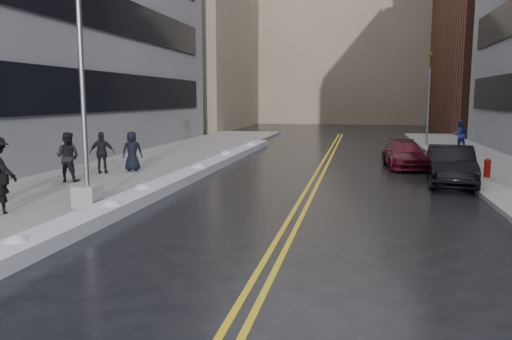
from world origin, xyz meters
The scene contains 16 objects.
ground centered at (0.00, 0.00, 0.00)m, with size 160.00×160.00×0.00m, color black.
sidewalk_west centered at (-5.75, 10.00, 0.07)m, with size 5.50×50.00×0.15m, color gray.
lane_line_left centered at (2.35, 10.00, 0.00)m, with size 0.12×50.00×0.01m, color gold.
lane_line_right centered at (2.65, 10.00, 0.00)m, with size 0.12×50.00×0.01m, color gold.
snow_ridge centered at (-2.45, 8.00, 0.17)m, with size 0.90×30.00×0.34m, color silver.
building_west_far centered at (-15.50, 44.00, 9.00)m, with size 14.00×22.00×18.00m, color gray.
building_far centered at (2.00, 60.00, 11.00)m, with size 36.00×16.00×22.00m, color gray.
lamppost centered at (-3.30, 2.00, 2.53)m, with size 0.65×0.65×7.62m.
fire_hydrant centered at (9.00, 10.00, 0.55)m, with size 0.26×0.26×0.73m.
traffic_signal centered at (8.50, 24.00, 3.40)m, with size 0.16×0.20×6.00m.
pedestrian_b centered at (-6.28, 5.81, 1.06)m, with size 0.88×0.69×1.81m, color black.
pedestrian_c centered at (-5.16, 8.75, 0.98)m, with size 0.82×0.53×1.67m, color black.
pedestrian_d centered at (-6.03, 7.84, 0.99)m, with size 0.99×0.41×1.69m, color black.
pedestrian_east centered at (9.97, 21.06, 1.04)m, with size 0.87×0.68×1.78m, color navy.
car_black centered at (7.44, 8.74, 0.72)m, with size 1.52×4.37×1.44m, color black.
car_maroon centered at (6.18, 13.32, 0.61)m, with size 1.70×4.19×1.22m, color #430A15.
Camera 1 is at (4.10, -10.48, 3.16)m, focal length 35.00 mm.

